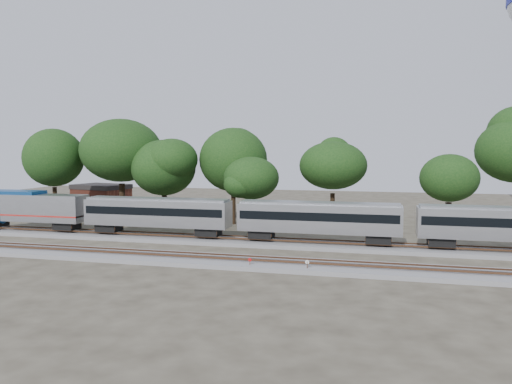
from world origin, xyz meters
TOP-DOWN VIEW (x-y plane):
  - ground at (0.00, 0.00)m, footprint 160.00×160.00m
  - track_far at (0.00, 6.00)m, footprint 160.00×5.00m
  - track_near at (0.00, -4.00)m, footprint 160.00×5.00m
  - train at (24.12, 6.00)m, footprint 128.02×3.12m
  - switch_stand_red at (0.60, -5.60)m, footprint 0.32×0.07m
  - switch_stand_white at (5.66, -5.65)m, footprint 0.35×0.07m
  - switch_lever at (5.96, -5.20)m, footprint 0.52×0.33m
  - brick_building at (-36.42, 31.67)m, footprint 10.30×8.38m
  - tree_0 at (-34.58, 16.15)m, footprint 9.44×9.44m
  - tree_1 at (-24.71, 17.98)m, footprint 10.50×10.50m
  - tree_2 at (-17.80, 17.30)m, footprint 8.07×8.07m
  - tree_3 at (-8.42, 19.74)m, footprint 9.20×9.20m
  - tree_4 at (-4.77, 15.70)m, footprint 6.87×6.87m
  - tree_5 at (5.27, 21.50)m, footprint 8.43×8.43m
  - tree_6 at (20.18, 20.69)m, footprint 6.94×6.94m

SIDE VIEW (x-z plane):
  - ground at x=0.00m, z-range 0.00..0.00m
  - switch_lever at x=5.96m, z-range 0.00..0.30m
  - track_far at x=0.00m, z-range -0.16..0.57m
  - track_near at x=0.00m, z-range -0.16..0.57m
  - switch_stand_red at x=0.60m, z-range 0.14..1.14m
  - switch_stand_white at x=5.66m, z-range 0.15..1.26m
  - brick_building at x=-36.42m, z-range 0.02..4.34m
  - train at x=24.12m, z-range 0.91..5.50m
  - tree_4 at x=-4.77m, z-range 1.89..11.57m
  - tree_6 at x=20.18m, z-range 1.91..11.70m
  - tree_2 at x=-17.80m, z-range 2.23..13.62m
  - tree_5 at x=5.27m, z-range 2.33..14.22m
  - tree_3 at x=-8.42m, z-range 2.55..15.52m
  - tree_0 at x=-34.58m, z-range 2.62..15.93m
  - tree_1 at x=-24.71m, z-range 2.92..17.72m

